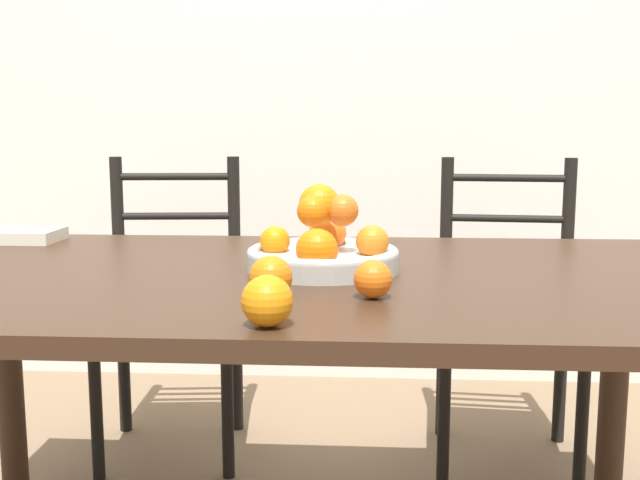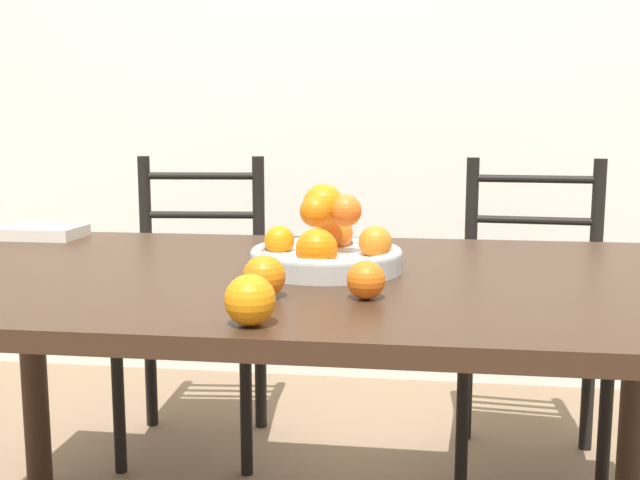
# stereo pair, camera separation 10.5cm
# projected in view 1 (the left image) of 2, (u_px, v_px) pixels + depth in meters

# --- Properties ---
(wall_back) EXTENTS (8.00, 0.06, 2.60)m
(wall_back) POSITION_uv_depth(u_px,v_px,m) (327.00, 56.00, 2.93)
(wall_back) COLOR silver
(wall_back) RESTS_ON ground_plane
(dining_table) EXTENTS (1.75, 0.98, 0.74)m
(dining_table) POSITION_uv_depth(u_px,v_px,m) (286.00, 313.00, 1.51)
(dining_table) COLOR #382316
(dining_table) RESTS_ON ground_plane
(fruit_bowl) EXTENTS (0.31, 0.31, 0.17)m
(fruit_bowl) POSITION_uv_depth(u_px,v_px,m) (323.00, 248.00, 1.51)
(fruit_bowl) COLOR #B2B7B2
(fruit_bowl) RESTS_ON dining_table
(orange_loose_0) EXTENTS (0.07, 0.07, 0.07)m
(orange_loose_0) POSITION_uv_depth(u_px,v_px,m) (271.00, 277.00, 1.26)
(orange_loose_0) COLOR orange
(orange_loose_0) RESTS_ON dining_table
(orange_loose_1) EXTENTS (0.07, 0.07, 0.07)m
(orange_loose_1) POSITION_uv_depth(u_px,v_px,m) (373.00, 279.00, 1.26)
(orange_loose_1) COLOR orange
(orange_loose_1) RESTS_ON dining_table
(orange_loose_2) EXTENTS (0.08, 0.08, 0.08)m
(orange_loose_2) POSITION_uv_depth(u_px,v_px,m) (267.00, 301.00, 1.08)
(orange_loose_2) COLOR orange
(orange_loose_2) RESTS_ON dining_table
(chair_left) EXTENTS (0.46, 0.44, 0.93)m
(chair_left) POSITION_uv_depth(u_px,v_px,m) (172.00, 306.00, 2.35)
(chair_left) COLOR black
(chair_left) RESTS_ON ground_plane
(chair_right) EXTENTS (0.45, 0.43, 0.93)m
(chair_right) POSITION_uv_depth(u_px,v_px,m) (508.00, 311.00, 2.29)
(chair_right) COLOR black
(chair_right) RESTS_ON ground_plane
(book_stack) EXTENTS (0.20, 0.14, 0.03)m
(book_stack) POSITION_uv_depth(u_px,v_px,m) (20.00, 235.00, 1.90)
(book_stack) COLOR silver
(book_stack) RESTS_ON dining_table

